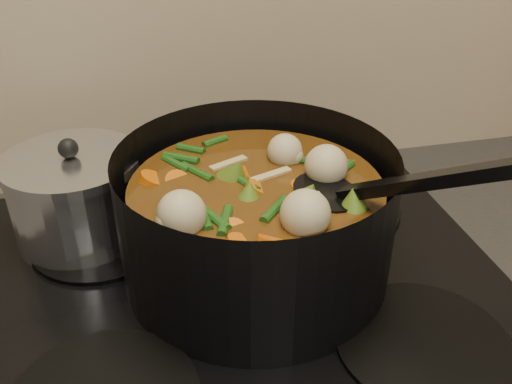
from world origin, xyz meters
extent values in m
cube|color=black|center=(0.00, 1.93, 0.89)|extent=(2.64, 0.64, 0.05)
cube|color=black|center=(0.00, 1.93, 0.92)|extent=(0.62, 0.54, 0.02)
cylinder|color=black|center=(0.16, 1.80, 0.93)|extent=(0.18, 0.18, 0.01)
cylinder|color=black|center=(-0.16, 2.06, 0.93)|extent=(0.18, 0.18, 0.01)
cylinder|color=black|center=(0.16, 2.06, 0.93)|extent=(0.18, 0.18, 0.01)
cylinder|color=black|center=(0.02, 1.96, 1.01)|extent=(0.40, 0.40, 0.16)
cylinder|color=black|center=(0.02, 1.96, 0.94)|extent=(0.31, 0.31, 0.01)
cylinder|color=#532C0E|center=(0.02, 1.96, 0.99)|extent=(0.28, 0.28, 0.11)
cylinder|color=orange|center=(0.06, 1.96, 1.04)|extent=(0.03, 0.03, 0.03)
cylinder|color=orange|center=(0.07, 2.02, 1.04)|extent=(0.04, 0.04, 0.03)
cylinder|color=orange|center=(-0.01, 2.06, 1.04)|extent=(0.04, 0.04, 0.03)
cylinder|color=orange|center=(-0.03, 1.98, 1.04)|extent=(0.03, 0.04, 0.03)
cylinder|color=orange|center=(-0.05, 1.91, 1.04)|extent=(0.04, 0.04, 0.03)
cylinder|color=orange|center=(0.02, 1.92, 1.04)|extent=(0.04, 0.04, 0.03)
cylinder|color=orange|center=(0.08, 1.91, 1.04)|extent=(0.04, 0.04, 0.03)
cylinder|color=orange|center=(0.12, 1.99, 1.04)|extent=(0.04, 0.03, 0.03)
cylinder|color=orange|center=(0.04, 2.01, 1.04)|extent=(0.04, 0.04, 0.03)
cylinder|color=orange|center=(-0.03, 2.03, 1.04)|extent=(0.04, 0.04, 0.03)
cylinder|color=orange|center=(-0.02, 1.96, 1.04)|extent=(0.03, 0.03, 0.03)
sphere|color=#C9B58E|center=(0.09, 1.96, 1.06)|extent=(0.04, 0.04, 0.04)
sphere|color=#C9B58E|center=(0.00, 2.02, 1.06)|extent=(0.04, 0.04, 0.04)
sphere|color=#C9B58E|center=(-0.03, 1.91, 1.06)|extent=(0.04, 0.04, 0.04)
sphere|color=#C9B58E|center=(0.08, 1.93, 1.06)|extent=(0.04, 0.04, 0.04)
cone|color=#4E701C|center=(0.04, 1.87, 1.05)|extent=(0.04, 0.04, 0.04)
cone|color=#4E701C|center=(0.11, 1.98, 1.05)|extent=(0.04, 0.04, 0.04)
cone|color=#4E701C|center=(0.00, 2.04, 1.05)|extent=(0.04, 0.04, 0.04)
cone|color=#4E701C|center=(-0.06, 1.93, 1.05)|extent=(0.04, 0.04, 0.04)
cone|color=#4E701C|center=(0.06, 1.88, 1.05)|extent=(0.04, 0.04, 0.04)
cylinder|color=#1B4D16|center=(0.05, 2.00, 1.05)|extent=(0.01, 0.04, 0.01)
cylinder|color=#1B4D16|center=(0.00, 2.06, 1.05)|extent=(0.04, 0.03, 0.01)
cylinder|color=#1B4D16|center=(-0.06, 2.00, 1.05)|extent=(0.04, 0.02, 0.01)
cylinder|color=#1B4D16|center=(-0.04, 1.93, 1.05)|extent=(0.03, 0.04, 0.01)
cylinder|color=#1B4D16|center=(0.01, 1.91, 1.05)|extent=(0.03, 0.04, 0.01)
cylinder|color=#1B4D16|center=(0.09, 1.87, 1.05)|extent=(0.04, 0.02, 0.01)
cylinder|color=#1B4D16|center=(0.11, 1.96, 1.05)|extent=(0.04, 0.03, 0.01)
cylinder|color=#1B4D16|center=(0.07, 2.01, 1.05)|extent=(0.01, 0.04, 0.01)
cylinder|color=#1B4D16|center=(0.01, 2.01, 1.05)|extent=(0.04, 0.03, 0.01)
cylinder|color=#1B4D16|center=(-0.07, 2.01, 1.05)|extent=(0.04, 0.02, 0.01)
cylinder|color=#1B4D16|center=(-0.06, 1.92, 1.05)|extent=(0.03, 0.04, 0.01)
cylinder|color=#1B4D16|center=(0.00, 1.89, 1.05)|extent=(0.03, 0.04, 0.01)
cube|color=tan|center=(-0.06, 1.95, 1.05)|extent=(0.05, 0.01, 0.00)
cube|color=tan|center=(0.03, 1.88, 1.05)|extent=(0.02, 0.05, 0.00)
cube|color=tan|center=(0.10, 1.98, 1.05)|extent=(0.04, 0.03, 0.00)
cube|color=tan|center=(0.00, 2.03, 1.05)|extent=(0.04, 0.04, 0.00)
cube|color=tan|center=(-0.05, 1.93, 1.05)|extent=(0.03, 0.05, 0.00)
ellipsoid|color=black|center=(0.09, 1.92, 1.05)|extent=(0.08, 0.10, 0.01)
cube|color=black|center=(0.16, 1.84, 1.10)|extent=(0.12, 0.17, 0.11)
cylinder|color=silver|center=(-0.18, 2.08, 0.98)|extent=(0.16, 0.16, 0.10)
cylinder|color=silver|center=(-0.18, 2.08, 1.04)|extent=(0.17, 0.17, 0.01)
sphere|color=black|center=(-0.18, 2.08, 1.06)|extent=(0.02, 0.02, 0.02)
camera|label=1|loc=(-0.10, 1.43, 1.37)|focal=40.00mm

